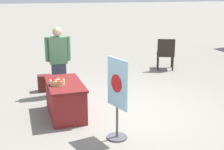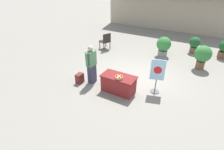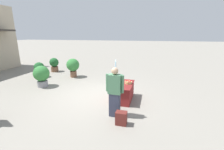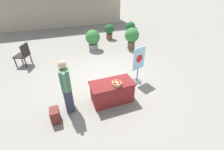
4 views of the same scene
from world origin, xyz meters
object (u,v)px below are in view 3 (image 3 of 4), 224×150
(backpack, at_px, (121,118))
(potted_plant_far_left, at_px, (39,69))
(display_table, at_px, (124,92))
(potted_plant_near_right, at_px, (54,64))
(potted_plant_near_left, at_px, (73,66))
(poster_board, at_px, (115,74))
(potted_plant_far_right, at_px, (42,75))
(apple_basket, at_px, (128,82))
(person_visitor, at_px, (115,92))

(backpack, distance_m, potted_plant_far_left, 7.23)
(display_table, xyz_separation_m, backpack, (-1.79, -0.25, -0.15))
(potted_plant_far_left, height_order, potted_plant_near_right, potted_plant_near_right)
(potted_plant_near_left, distance_m, potted_plant_far_left, 2.16)
(potted_plant_far_left, bearing_deg, poster_board, -97.69)
(potted_plant_far_right, xyz_separation_m, potted_plant_near_right, (3.05, 1.43, -0.08))
(display_table, bearing_deg, backpack, -171.91)
(potted_plant_near_left, relative_size, potted_plant_far_right, 1.07)
(potted_plant_far_left, bearing_deg, potted_plant_far_right, -136.51)
(apple_basket, bearing_deg, potted_plant_near_right, 60.12)
(display_table, xyz_separation_m, potted_plant_far_right, (0.53, 4.48, 0.29))
(apple_basket, xyz_separation_m, potted_plant_far_left, (1.91, 6.04, -0.20))
(poster_board, bearing_deg, person_visitor, -93.24)
(potted_plant_far_left, bearing_deg, potted_plant_near_left, -73.42)
(apple_basket, height_order, potted_plant_far_right, potted_plant_far_right)
(backpack, height_order, potted_plant_near_left, potted_plant_near_left)
(person_visitor, xyz_separation_m, backpack, (-0.45, -0.32, -0.65))
(display_table, relative_size, poster_board, 0.96)
(poster_board, bearing_deg, potted_plant_far_right, 175.08)
(display_table, height_order, potted_plant_near_right, potted_plant_near_right)
(poster_board, relative_size, potted_plant_near_right, 1.40)
(apple_basket, relative_size, potted_plant_far_right, 0.26)
(person_visitor, xyz_separation_m, poster_board, (2.65, 0.63, -0.09))
(potted_plant_near_left, bearing_deg, display_table, -124.44)
(poster_board, xyz_separation_m, potted_plant_far_left, (0.70, 5.19, -0.20))
(potted_plant_near_left, bearing_deg, backpack, -137.25)
(apple_basket, bearing_deg, poster_board, 34.95)
(potted_plant_far_right, bearing_deg, apple_basket, -95.31)
(backpack, bearing_deg, potted_plant_far_right, 63.94)
(potted_plant_near_left, relative_size, potted_plant_far_left, 1.24)
(person_visitor, relative_size, backpack, 4.01)
(person_visitor, xyz_separation_m, potted_plant_far_left, (3.35, 5.82, -0.29))
(potted_plant_far_left, distance_m, potted_plant_near_right, 1.57)
(apple_basket, height_order, potted_plant_near_left, potted_plant_near_left)
(apple_basket, relative_size, potted_plant_near_right, 0.29)
(display_table, height_order, potted_plant_near_left, potted_plant_near_left)
(person_visitor, xyz_separation_m, potted_plant_near_left, (3.96, 3.76, -0.13))
(apple_basket, xyz_separation_m, backpack, (-1.89, -0.10, -0.56))
(backpack, relative_size, poster_board, 0.29)
(display_table, relative_size, apple_basket, 4.65)
(poster_board, xyz_separation_m, potted_plant_far_right, (-0.78, 3.79, -0.13))
(potted_plant_far_right, xyz_separation_m, potted_plant_far_left, (1.48, 1.40, -0.07))
(display_table, height_order, potted_plant_far_left, potted_plant_far_left)
(apple_basket, distance_m, potted_plant_far_left, 6.34)
(potted_plant_near_right, bearing_deg, person_visitor, -130.10)
(poster_board, bearing_deg, apple_basket, -71.58)
(apple_basket, distance_m, potted_plant_near_right, 7.00)
(backpack, bearing_deg, potted_plant_near_right, 48.95)
(display_table, bearing_deg, potted_plant_near_left, 55.56)
(backpack, distance_m, potted_plant_near_right, 8.19)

